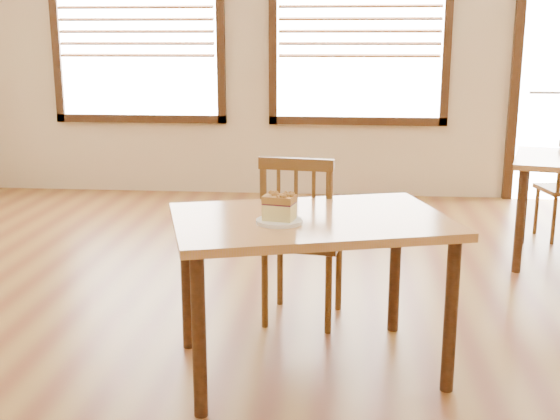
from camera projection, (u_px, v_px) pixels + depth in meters
name	position (u px, v px, depth m)	size (l,w,h in m)	color
ground	(300.00, 373.00, 3.34)	(8.00, 8.00, 0.00)	brown
window_left	(136.00, 12.00, 6.92)	(1.76, 0.10, 1.96)	white
window_right	(360.00, 11.00, 6.72)	(1.76, 0.10, 1.96)	white
cafe_table_main	(311.00, 237.00, 3.24)	(1.44, 1.16, 0.75)	#B37645
cafe_chair_main	(302.00, 238.00, 3.85)	(0.49, 0.49, 0.96)	brown
plate	(279.00, 221.00, 3.11)	(0.21, 0.21, 0.02)	white
cake_slice	(279.00, 206.00, 3.09)	(0.16, 0.13, 0.13)	#F4E689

